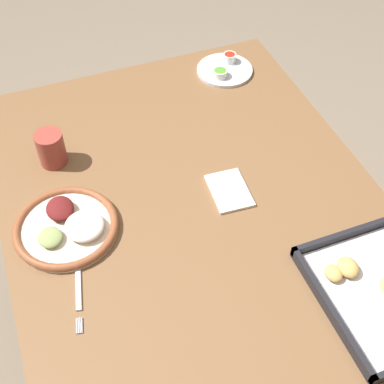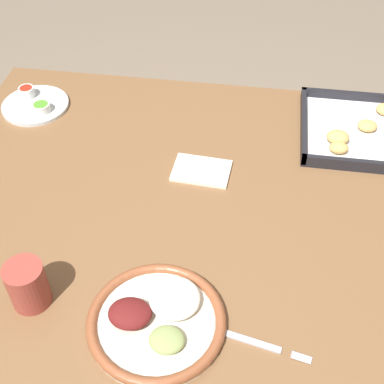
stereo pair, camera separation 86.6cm
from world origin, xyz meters
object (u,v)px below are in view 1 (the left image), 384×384
Objects in this scene: dinner_plate at (67,226)px; napkin at (229,190)px; drinking_cup at (51,149)px; fork at (78,285)px; saucer_plate at (225,69)px.

dinner_plate is 1.82× the size of napkin.
drinking_cup is 0.47m from napkin.
napkin is (0.26, 0.39, -0.04)m from drinking_cup.
drinking_cup is (-0.24, 0.01, 0.03)m from dinner_plate.
saucer_plate reaches higher than fork.
fork is 1.19× the size of saucer_plate.
fork is at bearing -3.84° from drinking_cup.
saucer_plate reaches higher than napkin.
dinner_plate reaches higher than saucer_plate.
fork is 0.85m from saucer_plate.
dinner_plate is 1.20× the size of fork.
dinner_plate is at bearing -53.28° from saucer_plate.
saucer_plate is at bearing 146.45° from fork.
dinner_plate is 0.74m from saucer_plate.
napkin is at bearing -21.92° from saucer_plate.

